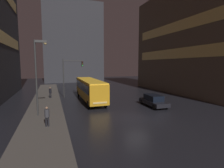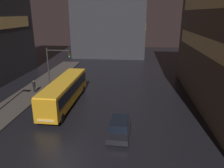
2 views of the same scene
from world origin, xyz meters
TOP-DOWN VIEW (x-y plane):
  - ground_plane at (0.00, 0.00)m, footprint 120.00×120.00m
  - sidewalk_left at (-9.00, 10.00)m, footprint 4.00×48.00m
  - building_far_backdrop at (-1.22, 44.25)m, footprint 18.07×12.00m
  - bus_near at (-2.79, 9.98)m, footprint 2.57×11.97m
  - car_taxi at (4.33, 3.86)m, footprint 2.05×4.75m
  - pedestrian_mid at (-8.42, 13.61)m, footprint 0.48×0.48m
  - traffic_light_main at (-5.16, 14.04)m, footprint 3.35×0.35m

SIDE VIEW (x-z plane):
  - ground_plane at x=0.00m, z-range 0.00..0.00m
  - sidewalk_left at x=-9.00m, z-range 0.00..0.15m
  - car_taxi at x=4.33m, z-range 0.02..1.54m
  - pedestrian_mid at x=-8.42m, z-range 0.32..2.03m
  - bus_near at x=-2.79m, z-range 0.38..3.57m
  - traffic_light_main at x=-5.16m, z-range 1.12..7.49m
  - building_far_backdrop at x=-1.22m, z-range 0.00..24.64m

